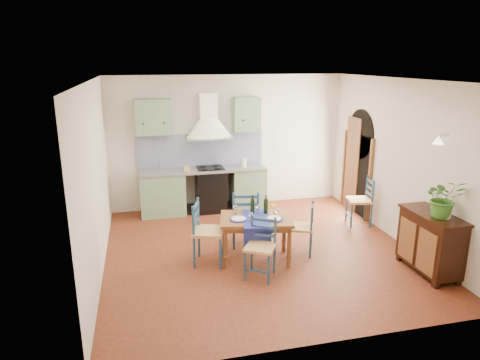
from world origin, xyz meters
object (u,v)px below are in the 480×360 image
Objects in this scene: sideboard at (430,241)px; potted_plant at (444,198)px; chair_near at (261,247)px; dining_table at (256,222)px.

potted_plant is at bearing -83.11° from sideboard.
chair_near is 1.56× the size of potted_plant.
dining_table is at bearing 156.99° from sideboard.
dining_table is 1.39× the size of chair_near.
dining_table is 2.74m from potted_plant.
potted_plant reaches higher than sideboard.
sideboard is at bearing -23.01° from dining_table.
potted_plant reaches higher than dining_table.
sideboard is (2.48, -0.47, 0.05)m from chair_near.
potted_plant is (2.41, -1.16, 0.59)m from dining_table.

